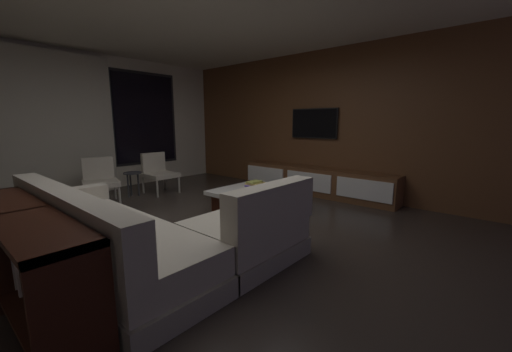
# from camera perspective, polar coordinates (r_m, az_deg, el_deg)

# --- Properties ---
(floor) EXTENTS (9.20, 9.20, 0.00)m
(floor) POSITION_cam_1_polar(r_m,az_deg,el_deg) (3.81, -9.61, -11.09)
(floor) COLOR #332B26
(back_wall_with_window) EXTENTS (6.60, 0.30, 2.70)m
(back_wall_with_window) POSITION_cam_1_polar(r_m,az_deg,el_deg) (6.75, -30.58, 8.53)
(back_wall_with_window) COLOR beige
(back_wall_with_window) RESTS_ON floor
(media_wall) EXTENTS (0.12, 7.80, 2.70)m
(media_wall) POSITION_cam_1_polar(r_m,az_deg,el_deg) (5.97, 13.58, 9.67)
(media_wall) COLOR brown
(media_wall) RESTS_ON floor
(sectional_couch) EXTENTS (1.98, 2.50, 0.82)m
(sectional_couch) POSITION_cam_1_polar(r_m,az_deg,el_deg) (3.09, -19.86, -10.99)
(sectional_couch) COLOR #A49C8C
(sectional_couch) RESTS_ON floor
(coffee_table) EXTENTS (1.16, 1.16, 0.36)m
(coffee_table) POSITION_cam_1_polar(r_m,az_deg,el_deg) (4.60, 0.39, -4.77)
(coffee_table) COLOR #32150C
(coffee_table) RESTS_ON floor
(book_stack_on_coffee_table) EXTENTS (0.29, 0.21, 0.11)m
(book_stack_on_coffee_table) POSITION_cam_1_polar(r_m,az_deg,el_deg) (4.71, -0.27, -1.58)
(book_stack_on_coffee_table) COLOR #56499F
(book_stack_on_coffee_table) RESTS_ON coffee_table
(accent_chair_near_window) EXTENTS (0.55, 0.57, 0.78)m
(accent_chair_near_window) POSITION_cam_1_polar(r_m,az_deg,el_deg) (6.20, -18.08, 0.96)
(accent_chair_near_window) COLOR #B2ADA0
(accent_chair_near_window) RESTS_ON floor
(accent_chair_by_curtain) EXTENTS (0.68, 0.69, 0.78)m
(accent_chair_by_curtain) POSITION_cam_1_polar(r_m,az_deg,el_deg) (5.75, -27.48, -0.38)
(accent_chair_by_curtain) COLOR #B2ADA0
(accent_chair_by_curtain) RESTS_ON floor
(side_stool) EXTENTS (0.32, 0.32, 0.46)m
(side_stool) POSITION_cam_1_polar(r_m,az_deg,el_deg) (6.03, -22.38, -0.14)
(side_stool) COLOR #333338
(side_stool) RESTS_ON floor
(media_console) EXTENTS (0.46, 3.10, 0.52)m
(media_console) POSITION_cam_1_polar(r_m,az_deg,el_deg) (5.85, 11.38, -1.07)
(media_console) COLOR brown
(media_console) RESTS_ON floor
(mounted_tv) EXTENTS (0.05, 0.98, 0.57)m
(mounted_tv) POSITION_cam_1_polar(r_m,az_deg,el_deg) (6.00, 10.95, 9.76)
(mounted_tv) COLOR black
(console_table_behind_couch) EXTENTS (0.40, 2.10, 0.74)m
(console_table_behind_couch) POSITION_cam_1_polar(r_m,az_deg,el_deg) (2.88, -37.67, -11.54)
(console_table_behind_couch) COLOR #32150C
(console_table_behind_couch) RESTS_ON floor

